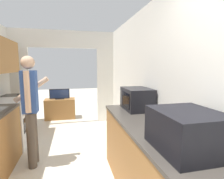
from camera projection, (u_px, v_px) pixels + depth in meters
The scene contains 10 objects.
wall_right at pixel (163, 91), 2.31m from camera, with size 0.06×6.65×2.50m.
wall_far_with_doorway at pixel (64, 71), 4.64m from camera, with size 3.06×0.06×2.50m.
counter_right at pixel (150, 163), 2.00m from camera, with size 0.62×2.07×0.93m.
range_oven at pixel (10, 123), 3.40m from camera, with size 0.66×0.74×1.07m.
person at pixel (31, 108), 2.70m from camera, with size 0.55×0.37×1.73m.
suitcase at pixel (187, 130), 1.33m from camera, with size 0.46×0.56×0.31m.
microwave at pixel (137, 99), 2.60m from camera, with size 0.38×0.53×0.32m.
tv_cabinet at pixel (60, 109), 5.29m from camera, with size 0.88×0.42×0.60m.
television at pixel (60, 94), 5.19m from camera, with size 0.58×0.16×0.31m.
knife at pixel (19, 95), 3.96m from camera, with size 0.13×0.34×0.02m.
Camera 1 is at (0.19, -0.55, 1.57)m, focal length 28.00 mm.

